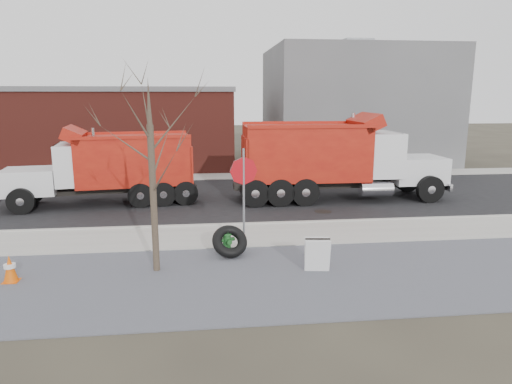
{
  "coord_description": "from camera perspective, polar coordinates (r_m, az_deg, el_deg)",
  "views": [
    {
      "loc": [
        -1.81,
        -14.66,
        4.74
      ],
      "look_at": [
        -0.05,
        0.95,
        1.4
      ],
      "focal_mm": 32.0,
      "sensor_mm": 36.0,
      "label": 1
    }
  ],
  "objects": [
    {
      "name": "sidewalk",
      "position": [
        15.74,
        0.46,
        -5.41
      ],
      "size": [
        60.0,
        2.5,
        0.06
      ],
      "primitive_type": "cube",
      "color": "#9E9B93",
      "rests_on": "ground"
    },
    {
      "name": "fire_hydrant",
      "position": [
        13.94,
        -3.66,
        -6.15
      ],
      "size": [
        0.5,
        0.49,
        0.88
      ],
      "rotation": [
        0.0,
        0.0,
        0.33
      ],
      "color": "#26652C",
      "rests_on": "ground"
    },
    {
      "name": "gravel_verge",
      "position": [
        12.25,
        2.6,
        -10.68
      ],
      "size": [
        60.0,
        5.0,
        0.03
      ],
      "primitive_type": "cube",
      "color": "slate",
      "rests_on": "ground"
    },
    {
      "name": "truck_tire",
      "position": [
        13.7,
        -3.31,
        -6.18
      ],
      "size": [
        1.24,
        1.15,
        0.97
      ],
      "color": "black",
      "rests_on": "ground"
    },
    {
      "name": "building_brick",
      "position": [
        32.77,
        -21.1,
        7.55
      ],
      "size": [
        20.2,
        8.2,
        5.3
      ],
      "color": "maroon",
      "rests_on": "ground"
    },
    {
      "name": "far_sidewalk",
      "position": [
        27.14,
        -2.52,
        1.99
      ],
      "size": [
        60.0,
        2.0,
        0.06
      ],
      "primitive_type": "cube",
      "color": "#9E9B93",
      "rests_on": "ground"
    },
    {
      "name": "sandwich_board",
      "position": [
        12.61,
        7.67,
        -7.76
      ],
      "size": [
        0.72,
        0.51,
        0.94
      ],
      "rotation": [
        0.0,
        0.0,
        -0.13
      ],
      "color": "white",
      "rests_on": "ground"
    },
    {
      "name": "dump_truck_red_a",
      "position": [
        21.17,
        9.62,
        4.34
      ],
      "size": [
        9.74,
        2.7,
        3.9
      ],
      "rotation": [
        0.0,
        0.0,
        -0.0
      ],
      "color": "black",
      "rests_on": "ground"
    },
    {
      "name": "traffic_cone_far",
      "position": [
        13.46,
        -28.39,
        -8.46
      ],
      "size": [
        0.38,
        0.38,
        0.73
      ],
      "color": "#E55507",
      "rests_on": "ground"
    },
    {
      "name": "stop_sign",
      "position": [
        13.86,
        -1.55,
        1.17
      ],
      "size": [
        0.85,
        0.19,
        3.18
      ],
      "rotation": [
        0.0,
        0.0,
        -0.2
      ],
      "color": "gray",
      "rests_on": "ground"
    },
    {
      "name": "building_grey",
      "position": [
        34.41,
        12.07,
        10.5
      ],
      "size": [
        12.0,
        10.0,
        8.0
      ],
      "color": "slate",
      "rests_on": "ground"
    },
    {
      "name": "ground",
      "position": [
        15.52,
        0.57,
        -5.79
      ],
      "size": [
        120.0,
        120.0,
        0.0
      ],
      "primitive_type": "plane",
      "color": "#383328",
      "rests_on": "ground"
    },
    {
      "name": "curb",
      "position": [
        16.97,
        -0.07,
        -4.02
      ],
      "size": [
        60.0,
        0.15,
        0.11
      ],
      "primitive_type": "cube",
      "color": "#9E9B93",
      "rests_on": "ground"
    },
    {
      "name": "road",
      "position": [
        21.57,
        -1.47,
        -0.68
      ],
      "size": [
        60.0,
        9.4,
        0.02
      ],
      "primitive_type": "cube",
      "color": "black",
      "rests_on": "ground"
    },
    {
      "name": "bare_tree",
      "position": [
        12.23,
        -12.97,
        4.92
      ],
      "size": [
        3.2,
        3.2,
        5.2
      ],
      "color": "#382D23",
      "rests_on": "ground"
    },
    {
      "name": "dump_truck_red_b",
      "position": [
        20.97,
        -17.71,
        3.21
      ],
      "size": [
        8.18,
        3.3,
        3.42
      ],
      "rotation": [
        0.0,
        0.0,
        3.27
      ],
      "color": "black",
      "rests_on": "ground"
    }
  ]
}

